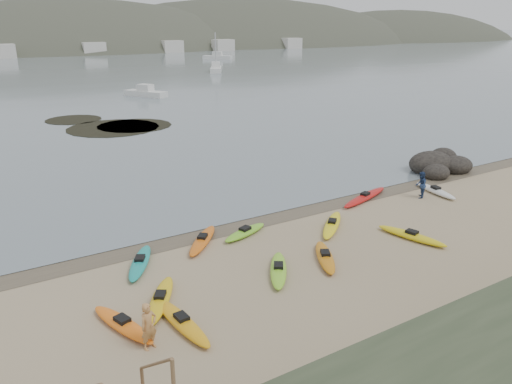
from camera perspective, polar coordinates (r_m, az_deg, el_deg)
ground at (r=27.73m, az=0.00°, el=-2.93°), size 600.00×600.00×0.00m
wet_sand at (r=27.50m, az=0.33°, el=-3.12°), size 60.00×60.00×0.00m
kayaks at (r=24.02m, az=3.35°, el=-6.13°), size 22.90×9.44×0.34m
person_west at (r=17.34m, az=-12.16°, el=-14.78°), size 0.69×0.55×1.67m
person_east at (r=32.19m, az=18.33°, el=0.77°), size 1.01×0.98×1.65m
rock_cluster at (r=38.75m, az=20.16°, el=2.66°), size 5.25×3.85×1.75m
kelp_mats at (r=54.46m, az=-16.17°, el=7.30°), size 11.45×14.34×0.04m
moored_boats at (r=107.89m, az=-22.16°, el=12.41°), size 105.61×67.42×1.26m
far_hills at (r=223.79m, az=-18.24°, el=11.30°), size 550.00×135.00×80.00m
far_town at (r=168.22m, az=-25.92°, el=14.30°), size 199.00×5.00×4.00m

